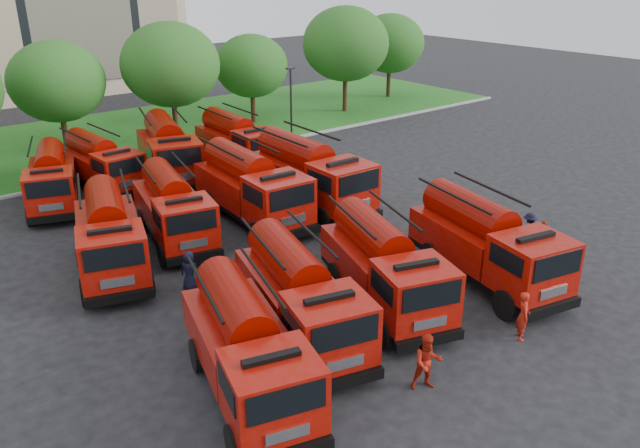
# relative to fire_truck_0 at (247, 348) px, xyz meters

# --- Properties ---
(ground) EXTENTS (140.00, 140.00, 0.00)m
(ground) POSITION_rel_fire_truck_0_xyz_m (5.08, 3.82, -1.55)
(ground) COLOR black
(ground) RESTS_ON ground
(lawn) EXTENTS (70.00, 16.00, 0.12)m
(lawn) POSITION_rel_fire_truck_0_xyz_m (5.08, 29.82, -1.49)
(lawn) COLOR #165316
(lawn) RESTS_ON ground
(curb) EXTENTS (70.00, 0.30, 0.14)m
(curb) POSITION_rel_fire_truck_0_xyz_m (5.08, 21.72, -1.48)
(curb) COLOR gray
(curb) RESTS_ON ground
(tree_3) EXTENTS (5.88, 5.88, 7.19)m
(tree_3) POSITION_rel_fire_truck_0_xyz_m (4.08, 27.82, 3.14)
(tree_3) COLOR #382314
(tree_3) RESTS_ON ground
(tree_4) EXTENTS (6.55, 6.55, 8.01)m
(tree_4) POSITION_rel_fire_truck_0_xyz_m (11.08, 26.32, 3.67)
(tree_4) COLOR #382314
(tree_4) RESTS_ON ground
(tree_5) EXTENTS (5.46, 5.46, 6.68)m
(tree_5) POSITION_rel_fire_truck_0_xyz_m (18.08, 27.32, 2.80)
(tree_5) COLOR #382314
(tree_5) RESTS_ON ground
(tree_6) EXTENTS (6.89, 6.89, 8.42)m
(tree_6) POSITION_rel_fire_truck_0_xyz_m (26.08, 25.82, 3.94)
(tree_6) COLOR #382314
(tree_6) RESTS_ON ground
(tree_7) EXTENTS (6.05, 6.05, 7.39)m
(tree_7) POSITION_rel_fire_truck_0_xyz_m (33.08, 27.82, 3.27)
(tree_7) COLOR #382314
(tree_7) RESTS_ON ground
(lamp_post_1) EXTENTS (0.60, 0.25, 5.11)m
(lamp_post_1) POSITION_rel_fire_truck_0_xyz_m (17.08, 21.02, 1.35)
(lamp_post_1) COLOR black
(lamp_post_1) RESTS_ON ground
(fire_truck_0) EXTENTS (4.05, 7.11, 3.07)m
(fire_truck_0) POSITION_rel_fire_truck_0_xyz_m (0.00, 0.00, 0.00)
(fire_truck_0) COLOR black
(fire_truck_0) RESTS_ON ground
(fire_truck_1) EXTENTS (4.09, 7.29, 3.15)m
(fire_truck_1) POSITION_rel_fire_truck_0_xyz_m (2.90, 1.35, 0.04)
(fire_truck_1) COLOR black
(fire_truck_1) RESTS_ON ground
(fire_truck_2) EXTENTS (4.42, 7.27, 3.14)m
(fire_truck_2) POSITION_rel_fire_truck_0_xyz_m (6.55, 1.21, 0.03)
(fire_truck_2) COLOR black
(fire_truck_2) RESTS_ON ground
(fire_truck_3) EXTENTS (3.96, 7.54, 3.27)m
(fire_truck_3) POSITION_rel_fire_truck_0_xyz_m (10.92, 0.09, 0.10)
(fire_truck_3) COLOR black
(fire_truck_3) RESTS_ON ground
(fire_truck_4) EXTENTS (4.38, 7.33, 3.16)m
(fire_truck_4) POSITION_rel_fire_truck_0_xyz_m (-0.04, 9.95, 0.05)
(fire_truck_4) COLOR black
(fire_truck_4) RESTS_ON ground
(fire_truck_5) EXTENTS (3.75, 7.08, 3.07)m
(fire_truck_5) POSITION_rel_fire_truck_0_xyz_m (3.34, 11.20, -0.00)
(fire_truck_5) COLOR black
(fire_truck_5) RESTS_ON ground
(fire_truck_6) EXTENTS (3.17, 7.68, 3.42)m
(fire_truck_6) POSITION_rel_fire_truck_0_xyz_m (7.25, 10.91, 0.18)
(fire_truck_6) COLOR black
(fire_truck_6) RESTS_ON ground
(fire_truck_7) EXTENTS (3.06, 7.88, 3.55)m
(fire_truck_7) POSITION_rel_fire_truck_0_xyz_m (10.43, 10.49, 0.24)
(fire_truck_7) COLOR black
(fire_truck_7) RESTS_ON ground
(fire_truck_8) EXTENTS (4.15, 6.80, 2.93)m
(fire_truck_8) POSITION_rel_fire_truck_0_xyz_m (0.47, 18.84, -0.07)
(fire_truck_8) COLOR black
(fire_truck_8) RESTS_ON ground
(fire_truck_9) EXTENTS (2.74, 6.57, 2.92)m
(fire_truck_9) POSITION_rel_fire_truck_0_xyz_m (3.42, 19.94, -0.08)
(fire_truck_9) COLOR black
(fire_truck_9) RESTS_ON ground
(fire_truck_10) EXTENTS (4.62, 7.96, 3.43)m
(fire_truck_10) POSITION_rel_fire_truck_0_xyz_m (6.98, 19.03, 0.18)
(fire_truck_10) COLOR black
(fire_truck_10) RESTS_ON ground
(fire_truck_11) EXTENTS (2.74, 6.98, 3.14)m
(fire_truck_11) POSITION_rel_fire_truck_0_xyz_m (11.37, 18.79, 0.03)
(fire_truck_11) COLOR black
(fire_truck_11) RESTS_ON ground
(firefighter_0) EXTENTS (0.78, 0.77, 1.73)m
(firefighter_0) POSITION_rel_fire_truck_0_xyz_m (8.61, -3.27, -1.55)
(firefighter_0) COLOR #A01A0C
(firefighter_0) RESTS_ON ground
(firefighter_1) EXTENTS (1.00, 0.87, 1.80)m
(firefighter_1) POSITION_rel_fire_truck_0_xyz_m (4.19, -3.07, -1.55)
(firefighter_1) COLOR #A01A0C
(firefighter_1) RESTS_ON ground
(firefighter_2) EXTENTS (0.99, 1.15, 1.70)m
(firefighter_2) POSITION_rel_fire_truck_0_xyz_m (14.41, -0.21, -1.55)
(firefighter_2) COLOR #A01A0C
(firefighter_2) RESTS_ON ground
(firefighter_3) EXTENTS (1.19, 0.95, 1.64)m
(firefighter_3) POSITION_rel_fire_truck_0_xyz_m (14.91, 0.75, -1.55)
(firefighter_3) COLOR black
(firefighter_3) RESTS_ON ground
(firefighter_4) EXTENTS (0.88, 0.92, 1.58)m
(firefighter_4) POSITION_rel_fire_truck_0_xyz_m (1.65, 6.62, -1.55)
(firefighter_4) COLOR black
(firefighter_4) RESTS_ON ground
(firefighter_5) EXTENTS (1.76, 1.28, 1.74)m
(firefighter_5) POSITION_rel_fire_truck_0_xyz_m (11.44, 8.66, -1.55)
(firefighter_5) COLOR #A01A0C
(firefighter_5) RESTS_ON ground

